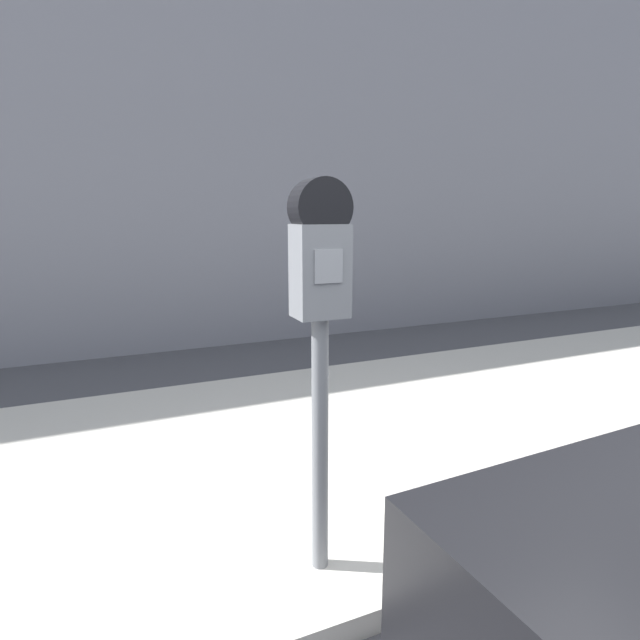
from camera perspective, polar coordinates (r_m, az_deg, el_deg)
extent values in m
cube|color=#BCB7AD|center=(3.35, 0.86, -13.96)|extent=(24.00, 2.80, 0.10)
cube|color=gray|center=(6.01, -11.88, 19.64)|extent=(24.00, 0.30, 4.68)
cylinder|color=slate|center=(2.01, 0.00, -14.35)|extent=(0.07, 0.07, 1.04)
cube|color=slate|center=(1.81, 0.00, 5.59)|extent=(0.19, 0.14, 0.34)
cube|color=gray|center=(1.74, 0.99, 6.15)|extent=(0.11, 0.01, 0.12)
cylinder|color=black|center=(1.80, 0.00, 12.73)|extent=(0.21, 0.11, 0.21)
cylinder|color=black|center=(1.99, 32.42, -26.82)|extent=(0.67, 0.25, 0.66)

